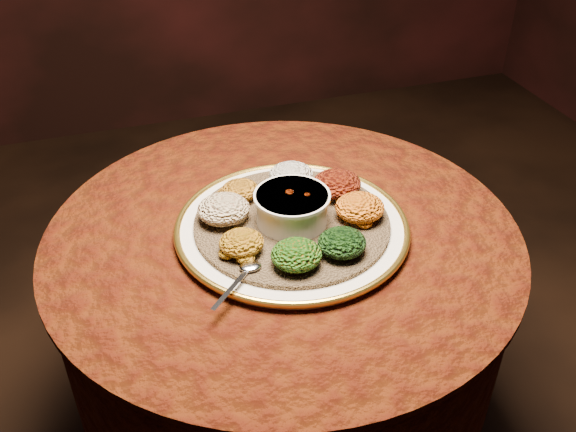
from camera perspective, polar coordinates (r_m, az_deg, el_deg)
name	(u,v)px	position (r m, az deg, el deg)	size (l,w,h in m)	color
table	(283,296)	(1.41, -0.44, -7.15)	(0.96, 0.96, 0.73)	black
platter	(292,227)	(1.28, 0.35, -1.00)	(0.59, 0.59, 0.02)	silver
injera	(292,223)	(1.28, 0.35, -0.61)	(0.39, 0.39, 0.01)	olive
stew_bowl	(292,206)	(1.25, 0.35, 0.92)	(0.15, 0.15, 0.06)	silver
spoon	(247,270)	(1.15, -3.63, -4.81)	(0.11, 0.11, 0.01)	silver
portion_ayib	(291,175)	(1.37, 0.27, 3.67)	(0.10, 0.09, 0.05)	beige
portion_kitfo	(337,184)	(1.34, 4.35, 2.86)	(0.10, 0.10, 0.05)	black
portion_tikil	(360,208)	(1.28, 6.39, 0.76)	(0.10, 0.09, 0.05)	#B4800F
portion_gomen	(342,243)	(1.19, 4.82, -2.38)	(0.09, 0.09, 0.04)	black
portion_mixveg	(296,255)	(1.15, 0.75, -3.46)	(0.09, 0.09, 0.05)	#AC4A0B
portion_kik	(241,243)	(1.19, -4.16, -2.39)	(0.08, 0.08, 0.04)	#995A0D
portion_timatim	(224,209)	(1.27, -5.75, 0.62)	(0.10, 0.10, 0.05)	maroon
portion_shiro	(240,190)	(1.33, -4.27, 2.31)	(0.08, 0.07, 0.04)	#9C5E12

